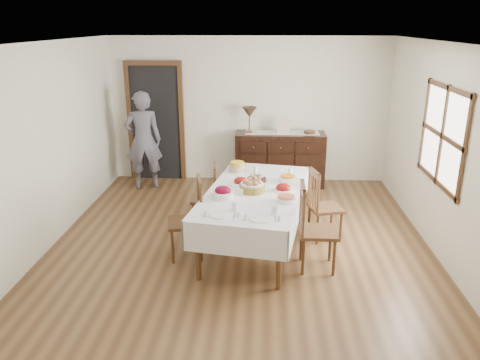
{
  "coord_description": "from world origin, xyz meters",
  "views": [
    {
      "loc": [
        0.3,
        -5.42,
        2.83
      ],
      "look_at": [
        0.0,
        0.1,
        0.95
      ],
      "focal_mm": 35.0,
      "sensor_mm": 36.0,
      "label": 1
    }
  ],
  "objects_px": {
    "chair_left_near": "(189,218)",
    "chair_right_far": "(322,204)",
    "chair_left_far": "(207,195)",
    "person": "(143,137)",
    "table_lamp": "(249,113)",
    "dining_table": "(255,197)",
    "sideboard": "(280,159)",
    "chair_right_near": "(314,227)"
  },
  "relations": [
    {
      "from": "chair_left_near",
      "to": "chair_right_far",
      "type": "distance_m",
      "value": 1.81
    },
    {
      "from": "chair_left_near",
      "to": "chair_left_far",
      "type": "distance_m",
      "value": 0.99
    },
    {
      "from": "chair_left_far",
      "to": "person",
      "type": "height_order",
      "value": "person"
    },
    {
      "from": "chair_right_far",
      "to": "table_lamp",
      "type": "xyz_separation_m",
      "value": [
        -1.06,
        2.23,
        0.81
      ]
    },
    {
      "from": "chair_right_far",
      "to": "person",
      "type": "height_order",
      "value": "person"
    },
    {
      "from": "dining_table",
      "to": "sideboard",
      "type": "xyz_separation_m",
      "value": [
        0.39,
        2.54,
        -0.22
      ]
    },
    {
      "from": "dining_table",
      "to": "chair_right_near",
      "type": "height_order",
      "value": "chair_right_near"
    },
    {
      "from": "person",
      "to": "table_lamp",
      "type": "distance_m",
      "value": 1.9
    },
    {
      "from": "dining_table",
      "to": "table_lamp",
      "type": "xyz_separation_m",
      "value": [
        -0.16,
        2.53,
        0.61
      ]
    },
    {
      "from": "chair_right_near",
      "to": "person",
      "type": "relative_size",
      "value": 0.57
    },
    {
      "from": "chair_left_near",
      "to": "sideboard",
      "type": "height_order",
      "value": "chair_left_near"
    },
    {
      "from": "chair_right_near",
      "to": "person",
      "type": "distance_m",
      "value": 3.89
    },
    {
      "from": "chair_right_far",
      "to": "chair_right_near",
      "type": "bearing_deg",
      "value": 152.57
    },
    {
      "from": "chair_right_far",
      "to": "table_lamp",
      "type": "relative_size",
      "value": 2.14
    },
    {
      "from": "dining_table",
      "to": "sideboard",
      "type": "height_order",
      "value": "sideboard"
    },
    {
      "from": "chair_left_far",
      "to": "chair_right_near",
      "type": "distance_m",
      "value": 1.87
    },
    {
      "from": "dining_table",
      "to": "chair_right_far",
      "type": "height_order",
      "value": "chair_right_far"
    },
    {
      "from": "chair_left_near",
      "to": "sideboard",
      "type": "bearing_deg",
      "value": 144.51
    },
    {
      "from": "chair_right_far",
      "to": "person",
      "type": "relative_size",
      "value": 0.53
    },
    {
      "from": "chair_left_near",
      "to": "chair_left_far",
      "type": "bearing_deg",
      "value": 161.81
    },
    {
      "from": "dining_table",
      "to": "person",
      "type": "height_order",
      "value": "person"
    },
    {
      "from": "chair_right_near",
      "to": "chair_right_far",
      "type": "height_order",
      "value": "chair_right_near"
    },
    {
      "from": "chair_right_far",
      "to": "sideboard",
      "type": "bearing_deg",
      "value": -1.34
    },
    {
      "from": "dining_table",
      "to": "person",
      "type": "bearing_deg",
      "value": 141.66
    },
    {
      "from": "dining_table",
      "to": "chair_left_near",
      "type": "distance_m",
      "value": 0.88
    },
    {
      "from": "chair_left_far",
      "to": "chair_left_near",
      "type": "bearing_deg",
      "value": -12.24
    },
    {
      "from": "chair_left_near",
      "to": "chair_right_near",
      "type": "bearing_deg",
      "value": 68.72
    },
    {
      "from": "dining_table",
      "to": "chair_left_far",
      "type": "height_order",
      "value": "chair_left_far"
    },
    {
      "from": "chair_right_near",
      "to": "person",
      "type": "bearing_deg",
      "value": 44.71
    },
    {
      "from": "person",
      "to": "chair_right_far",
      "type": "bearing_deg",
      "value": 131.31
    },
    {
      "from": "chair_left_near",
      "to": "table_lamp",
      "type": "distance_m",
      "value": 3.0
    },
    {
      "from": "chair_left_far",
      "to": "sideboard",
      "type": "height_order",
      "value": "sideboard"
    },
    {
      "from": "chair_right_near",
      "to": "chair_left_far",
      "type": "bearing_deg",
      "value": 49.77
    },
    {
      "from": "chair_left_near",
      "to": "chair_right_far",
      "type": "xyz_separation_m",
      "value": [
        1.71,
        0.6,
        -0.02
      ]
    },
    {
      "from": "person",
      "to": "table_lamp",
      "type": "xyz_separation_m",
      "value": [
        1.84,
        0.3,
        0.39
      ]
    },
    {
      "from": "person",
      "to": "table_lamp",
      "type": "bearing_deg",
      "value": 174.06
    },
    {
      "from": "chair_right_far",
      "to": "table_lamp",
      "type": "distance_m",
      "value": 2.6
    },
    {
      "from": "sideboard",
      "to": "table_lamp",
      "type": "bearing_deg",
      "value": -178.83
    },
    {
      "from": "chair_left_near",
      "to": "chair_right_near",
      "type": "relative_size",
      "value": 0.97
    },
    {
      "from": "chair_right_near",
      "to": "person",
      "type": "xyz_separation_m",
      "value": [
        -2.71,
        2.76,
        0.39
      ]
    },
    {
      "from": "dining_table",
      "to": "chair_right_near",
      "type": "distance_m",
      "value": 0.9
    },
    {
      "from": "dining_table",
      "to": "chair_right_far",
      "type": "bearing_deg",
      "value": 28.18
    }
  ]
}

